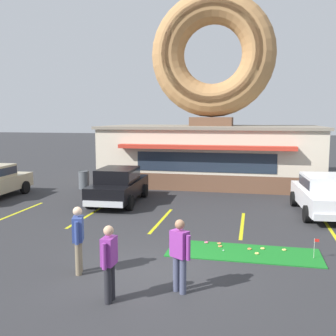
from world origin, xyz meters
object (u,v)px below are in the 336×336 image
(putting_flag_pin, at_px, (316,244))
(pedestrian_blue_sweater_man, at_px, (109,260))
(car_black, at_px, (118,184))
(pedestrian_hooded_kid, at_px, (180,252))
(golf_ball, at_px, (223,250))
(car_white, at_px, (324,193))
(trash_bin, at_px, (84,180))
(pedestrian_leather_jacket_man, at_px, (78,237))

(putting_flag_pin, distance_m, pedestrian_blue_sweater_man, 5.84)
(car_black, bearing_deg, pedestrian_hooded_kid, -62.43)
(pedestrian_blue_sweater_man, relative_size, pedestrian_hooded_kid, 0.99)
(pedestrian_hooded_kid, bearing_deg, golf_ball, 75.08)
(car_white, height_order, trash_bin, car_white)
(pedestrian_leather_jacket_man, xyz_separation_m, trash_bin, (-4.78, 10.86, -0.44))
(car_black, distance_m, pedestrian_blue_sweater_man, 9.66)
(putting_flag_pin, distance_m, pedestrian_hooded_kid, 4.33)
(putting_flag_pin, height_order, trash_bin, trash_bin)
(golf_ball, xyz_separation_m, car_black, (-5.15, 5.60, 0.82))
(putting_flag_pin, xyz_separation_m, pedestrian_leather_jacket_man, (-5.90, -2.31, 0.50))
(pedestrian_hooded_kid, bearing_deg, car_black, 117.57)
(pedestrian_leather_jacket_man, relative_size, trash_bin, 1.74)
(pedestrian_blue_sweater_man, bearing_deg, pedestrian_leather_jacket_man, 135.72)
(golf_ball, height_order, pedestrian_hooded_kid, pedestrian_hooded_kid)
(car_black, xyz_separation_m, trash_bin, (-3.02, 2.94, -0.37))
(pedestrian_blue_sweater_man, xyz_separation_m, pedestrian_leather_jacket_man, (-1.28, 1.25, 0.03))
(car_black, relative_size, pedestrian_leather_jacket_man, 2.73)
(car_white, bearing_deg, putting_flag_pin, -101.02)
(pedestrian_blue_sweater_man, height_order, pedestrian_leather_jacket_man, pedestrian_leather_jacket_man)
(trash_bin, bearing_deg, pedestrian_leather_jacket_man, -66.24)
(golf_ball, relative_size, trash_bin, 0.04)
(pedestrian_leather_jacket_man, bearing_deg, car_black, 102.52)
(car_white, bearing_deg, golf_ball, -123.80)
(car_white, bearing_deg, pedestrian_leather_jacket_man, -132.35)
(putting_flag_pin, bearing_deg, trash_bin, 141.30)
(car_white, xyz_separation_m, pedestrian_hooded_kid, (-4.29, -8.11, 0.05))
(golf_ball, bearing_deg, trash_bin, 133.76)
(putting_flag_pin, height_order, pedestrian_leather_jacket_man, pedestrian_leather_jacket_man)
(golf_ball, height_order, pedestrian_leather_jacket_man, pedestrian_leather_jacket_man)
(car_black, xyz_separation_m, car_white, (8.68, -0.32, 0.00))
(pedestrian_leather_jacket_man, bearing_deg, putting_flag_pin, 21.36)
(trash_bin, bearing_deg, car_white, -15.56)
(pedestrian_blue_sweater_man, bearing_deg, golf_ball, 59.44)
(golf_ball, relative_size, car_black, 0.01)
(putting_flag_pin, relative_size, car_white, 0.12)
(putting_flag_pin, xyz_separation_m, pedestrian_blue_sweater_man, (-4.61, -3.56, 0.47))
(golf_ball, relative_size, pedestrian_leather_jacket_man, 0.02)
(golf_ball, distance_m, pedestrian_hooded_kid, 3.05)
(car_white, distance_m, pedestrian_leather_jacket_man, 10.28)
(trash_bin, bearing_deg, golf_ball, -46.24)
(golf_ball, height_order, trash_bin, trash_bin)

